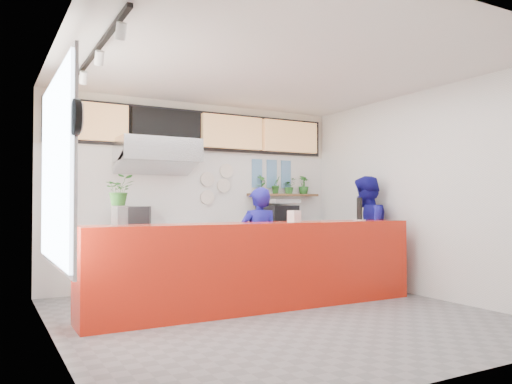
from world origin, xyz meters
name	(u,v)px	position (x,y,z in m)	size (l,w,h in m)	color
floor	(277,315)	(0.00, 0.00, 0.00)	(5.00, 5.00, 0.00)	slate
ceiling	(277,68)	(0.00, 0.00, 3.00)	(5.00, 5.00, 0.00)	silver
wall_back	(198,194)	(0.00, 2.50, 1.50)	(5.00, 5.00, 0.00)	white
wall_left	(56,187)	(-2.50, 0.00, 1.50)	(5.00, 5.00, 0.00)	white
wall_right	(424,193)	(2.50, 0.00, 1.50)	(5.00, 5.00, 0.00)	white
service_counter	(260,266)	(0.00, 0.40, 0.55)	(4.50, 0.60, 1.10)	red
cream_band	(199,128)	(0.00, 2.49, 2.60)	(5.00, 0.02, 0.80)	beige
prep_bench	(156,263)	(-0.80, 2.20, 0.45)	(1.80, 0.60, 0.90)	#B2B5BA
panini_oven	(135,220)	(-1.13, 2.20, 1.10)	(0.45, 0.45, 0.40)	black
extraction_hood	(158,150)	(-0.80, 2.15, 2.15)	(1.20, 0.70, 0.35)	#B2B5BA
hood_lip	(158,164)	(-0.80, 2.15, 1.95)	(1.20, 0.70, 0.08)	#B2B5BA
right_bench	(285,255)	(1.50, 2.20, 0.45)	(1.80, 0.60, 0.90)	#B2B5BA
espresso_machine	(278,217)	(1.35, 2.20, 1.11)	(0.64, 0.46, 0.41)	black
espresso_tray	(278,201)	(1.35, 2.20, 1.38)	(0.71, 0.49, 0.07)	#A6A8AD
herb_shelf	(284,195)	(1.60, 2.40, 1.50)	(1.40, 0.18, 0.04)	brown
menu_board_far_left	(90,121)	(-1.75, 2.38, 2.55)	(1.10, 0.10, 0.55)	tan
menu_board_mid_left	(166,127)	(-0.59, 2.38, 2.55)	(1.10, 0.10, 0.55)	black
menu_board_mid_right	(232,132)	(0.57, 2.38, 2.55)	(1.10, 0.10, 0.55)	tan
menu_board_far_right	(290,137)	(1.73, 2.38, 2.55)	(1.10, 0.10, 0.55)	tan
soffit	(199,130)	(0.00, 2.46, 2.55)	(4.80, 0.04, 0.65)	black
window_pane	(55,169)	(-2.47, 0.30, 1.70)	(0.04, 2.20, 1.90)	silver
window_frame	(57,169)	(-2.45, 0.30, 1.70)	(0.03, 2.30, 2.00)	#B2B5BA
wall_clock_rim	(76,117)	(-2.46, -0.90, 2.05)	(0.30, 0.30, 0.05)	black
wall_clock_face	(80,117)	(-2.43, -0.90, 2.05)	(0.26, 0.26, 0.02)	white
track_rail	(99,46)	(-2.10, 0.00, 2.94)	(0.05, 2.40, 0.04)	black
dec_plate_a	(207,179)	(0.15, 2.47, 1.75)	(0.24, 0.24, 0.03)	silver
dec_plate_b	(224,186)	(0.45, 2.47, 1.65)	(0.24, 0.24, 0.03)	silver
dec_plate_c	(207,197)	(0.15, 2.47, 1.45)	(0.24, 0.24, 0.03)	silver
dec_plate_d	(226,171)	(0.50, 2.47, 1.90)	(0.24, 0.24, 0.03)	silver
photo_frame_a	(257,166)	(1.10, 2.48, 2.00)	(0.20, 0.02, 0.25)	#598CBF
photo_frame_b	(272,167)	(1.40, 2.48, 2.00)	(0.20, 0.02, 0.25)	#598CBF
photo_frame_c	(286,167)	(1.70, 2.48, 2.00)	(0.20, 0.02, 0.25)	#598CBF
photo_frame_d	(257,180)	(1.10, 2.48, 1.75)	(0.20, 0.02, 0.25)	#598CBF
photo_frame_e	(272,181)	(1.40, 2.48, 1.75)	(0.20, 0.02, 0.25)	#598CBF
photo_frame_f	(286,181)	(1.70, 2.48, 1.75)	(0.20, 0.02, 0.25)	#598CBF
staff_center	(259,244)	(0.26, 0.91, 0.78)	(0.57, 0.38, 1.57)	navy
staff_right	(366,233)	(2.17, 0.88, 0.89)	(0.87, 0.67, 1.78)	navy
herb_a	(261,184)	(1.15, 2.40, 1.69)	(0.18, 0.12, 0.34)	#245F21
herb_b	(276,185)	(1.44, 2.40, 1.68)	(0.17, 0.14, 0.31)	#245F21
herb_c	(289,186)	(1.72, 2.40, 1.66)	(0.25, 0.22, 0.28)	#245F21
herb_d	(304,185)	(2.03, 2.40, 1.69)	(0.19, 0.17, 0.34)	#245F21
glass_vase	(119,216)	(-1.81, 0.31, 1.21)	(0.18, 0.18, 0.22)	silver
basil_vase	(120,190)	(-1.81, 0.31, 1.49)	(0.31, 0.26, 0.34)	#245F21
napkin_holder	(294,216)	(0.50, 0.38, 1.18)	(0.17, 0.11, 0.15)	silver
white_plate	(360,220)	(1.63, 0.40, 1.11)	(0.18, 0.18, 0.01)	silver
pepper_mill	(359,209)	(1.63, 0.40, 1.27)	(0.08, 0.08, 0.32)	black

